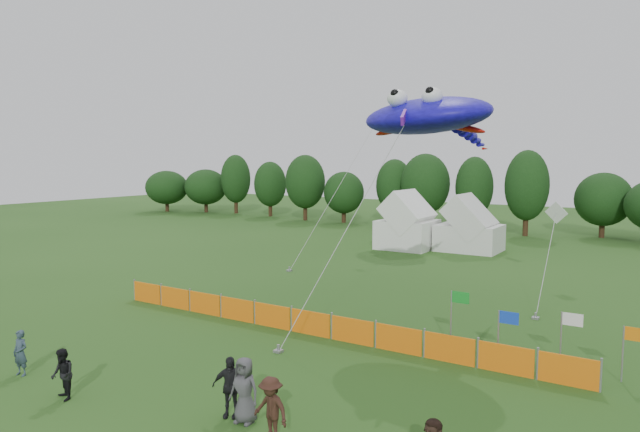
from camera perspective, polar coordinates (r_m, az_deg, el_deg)
The scene contains 14 objects.
ground at distance 17.96m, azimuth -10.89°, elevation -18.45°, with size 160.00×160.00×0.00m, color #234C16.
treeline at distance 57.68m, azimuth 22.70°, elevation 2.20°, with size 104.57×8.78×8.36m.
tent_left at distance 47.04m, azimuth 8.74°, elevation -0.90°, with size 4.31×4.31×3.80m.
tent_right at distance 46.77m, azimuth 14.71°, elevation -1.29°, with size 4.85×3.88×3.43m.
barrier_fence at distance 24.18m, azimuth -0.97°, elevation -10.65°, with size 21.90×0.06×1.00m.
flag_row at distance 22.12m, azimuth 20.50°, elevation -10.30°, with size 6.73×0.81×2.22m.
spectator_a at distance 22.29m, azimuth -27.77°, elevation -12.02°, with size 0.57×0.37×1.56m, color #304150.
spectator_b at distance 19.61m, azimuth -24.35°, elevation -14.25°, with size 0.77×0.60×1.58m, color black.
spectator_c at distance 15.66m, azimuth -4.95°, elevation -18.68°, with size 1.11×0.64×1.72m, color #351D15.
spectator_d at distance 17.08m, azimuth -8.99°, elevation -16.50°, with size 1.04×0.43×1.77m, color black.
spectator_e at distance 16.68m, azimuth -7.57°, elevation -16.88°, with size 0.91×0.59×1.86m, color #434246.
stingray_kite at distance 25.53m, azimuth 11.03°, elevation 9.69°, with size 7.36×14.62×10.25m.
small_kite_white at distance 33.98m, azimuth 22.20°, elevation -1.65°, with size 1.56×8.72×4.88m.
small_kite_dark at distance 41.98m, azimuth 2.72°, elevation 4.39°, with size 1.48×11.07×10.79m.
Camera 1 is at (11.34, -11.84, 7.34)m, focal length 32.00 mm.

